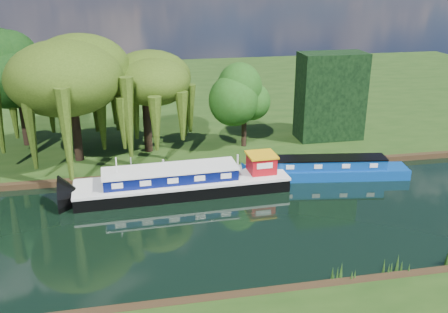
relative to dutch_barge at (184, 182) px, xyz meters
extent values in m
plane|color=black|center=(-4.28, -5.19, -0.81)|extent=(120.00, 120.00, 0.00)
cube|color=black|center=(-4.28, 28.81, -0.59)|extent=(120.00, 52.00, 0.45)
cube|color=black|center=(-0.13, -0.01, -0.43)|extent=(15.59, 4.04, 1.03)
cube|color=silver|center=(-0.13, -0.01, 0.17)|extent=(15.68, 4.12, 0.19)
cube|color=#070F4A|center=(-0.99, -0.04, 0.69)|extent=(9.68, 2.85, 0.82)
cube|color=silver|center=(-0.99, -0.04, 1.15)|extent=(9.86, 3.03, 0.10)
cube|color=#9D0B14|center=(5.88, 0.23, 0.92)|extent=(1.96, 1.96, 1.29)
cube|color=#D1980E|center=(5.88, 0.23, 1.64)|extent=(2.19, 2.19, 0.14)
cylinder|color=silver|center=(-4.77, -0.19, 1.31)|extent=(0.09, 0.09, 2.06)
cube|color=navy|center=(11.53, 0.63, -0.47)|extent=(12.60, 3.78, 0.93)
cube|color=navy|center=(11.53, 0.63, 0.38)|extent=(8.83, 2.75, 0.78)
cube|color=black|center=(11.53, 0.63, 0.82)|extent=(8.95, 2.87, 0.10)
cube|color=silver|center=(8.19, 0.29, 0.42)|extent=(0.62, 0.14, 0.33)
cube|color=silver|center=(10.34, -0.01, 0.42)|extent=(0.62, 0.14, 0.33)
cube|color=silver|center=(12.50, -0.31, 0.42)|extent=(0.62, 0.14, 0.33)
cube|color=silver|center=(14.65, -0.62, 0.42)|extent=(0.62, 0.14, 0.33)
imported|color=silver|center=(11.98, 1.86, -0.81)|extent=(2.75, 2.46, 1.30)
cylinder|color=black|center=(-8.00, 7.20, 2.56)|extent=(0.76, 0.76, 5.84)
ellipsoid|color=#283E0D|center=(-8.00, 7.20, 6.77)|extent=(8.15, 8.15, 5.27)
cylinder|color=black|center=(-2.17, 8.30, 1.96)|extent=(0.66, 0.66, 4.66)
ellipsoid|color=#283E0D|center=(-2.17, 8.30, 5.33)|extent=(6.36, 6.36, 4.11)
cylinder|color=black|center=(-12.94, 12.12, 3.28)|extent=(0.73, 0.73, 7.29)
ellipsoid|color=black|center=(-12.94, 12.12, 6.26)|extent=(5.83, 5.83, 5.83)
cylinder|color=black|center=(6.35, 8.00, 2.11)|extent=(0.40, 0.40, 4.94)
ellipsoid|color=#1B3E0F|center=(6.35, 8.00, 4.13)|extent=(3.95, 3.95, 3.95)
cube|color=black|center=(14.72, 8.81, 3.64)|extent=(6.00, 3.00, 8.00)
cylinder|color=silver|center=(-3.78, 5.31, 0.74)|extent=(0.10, 0.10, 2.20)
sphere|color=white|center=(-3.78, 5.31, 2.02)|extent=(0.36, 0.36, 0.36)
cylinder|color=silver|center=(-8.28, 3.21, 0.14)|extent=(0.16, 0.16, 1.00)
cylinder|color=silver|center=(-1.28, 3.21, 0.14)|extent=(0.16, 0.16, 1.00)
cylinder|color=silver|center=(4.72, 3.21, 0.14)|extent=(0.16, 0.16, 1.00)
cone|color=#204311|center=(9.72, -12.79, -0.26)|extent=(1.20, 1.20, 1.10)
cone|color=#204311|center=(6.72, -12.89, -0.26)|extent=(1.20, 1.20, 1.10)
camera|label=1|loc=(-3.57, -33.51, 14.68)|focal=40.00mm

